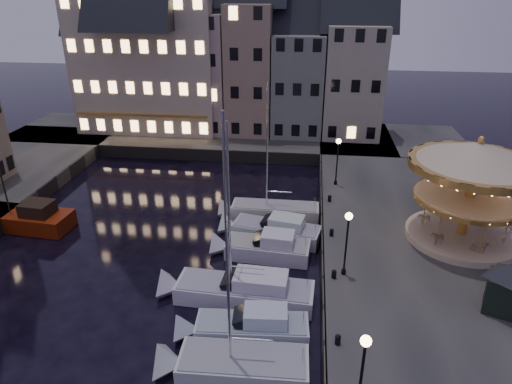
# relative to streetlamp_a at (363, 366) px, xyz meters

# --- Properties ---
(ground) EXTENTS (160.00, 160.00, 0.00)m
(ground) POSITION_rel_streetlamp_a_xyz_m (-7.20, 9.00, -4.02)
(ground) COLOR black
(ground) RESTS_ON ground
(quay_east) EXTENTS (16.00, 56.00, 1.30)m
(quay_east) POSITION_rel_streetlamp_a_xyz_m (6.80, 15.00, -3.37)
(quay_east) COLOR #474442
(quay_east) RESTS_ON ground
(quay_north) EXTENTS (44.00, 12.00, 1.30)m
(quay_north) POSITION_rel_streetlamp_a_xyz_m (-15.20, 37.00, -3.37)
(quay_north) COLOR #474442
(quay_north) RESTS_ON ground
(quaywall_e) EXTENTS (0.15, 44.00, 1.30)m
(quaywall_e) POSITION_rel_streetlamp_a_xyz_m (-1.20, 15.00, -3.37)
(quaywall_e) COLOR #47423A
(quaywall_e) RESTS_ON ground
(quaywall_n) EXTENTS (48.00, 0.15, 1.30)m
(quaywall_n) POSITION_rel_streetlamp_a_xyz_m (-13.20, 31.00, -3.37)
(quaywall_n) COLOR #47423A
(quaywall_n) RESTS_ON ground
(streetlamp_a) EXTENTS (0.44, 0.44, 4.17)m
(streetlamp_a) POSITION_rel_streetlamp_a_xyz_m (0.00, 0.00, 0.00)
(streetlamp_a) COLOR black
(streetlamp_a) RESTS_ON quay_east
(streetlamp_b) EXTENTS (0.44, 0.44, 4.17)m
(streetlamp_b) POSITION_rel_streetlamp_a_xyz_m (0.00, 10.00, 0.00)
(streetlamp_b) COLOR black
(streetlamp_b) RESTS_ON quay_east
(streetlamp_c) EXTENTS (0.44, 0.44, 4.17)m
(streetlamp_c) POSITION_rel_streetlamp_a_xyz_m (0.00, 23.50, 0.00)
(streetlamp_c) COLOR black
(streetlamp_c) RESTS_ON quay_east
(streetlamp_d) EXTENTS (0.44, 0.44, 4.17)m
(streetlamp_d) POSITION_rel_streetlamp_a_xyz_m (11.30, 17.00, 0.00)
(streetlamp_d) COLOR black
(streetlamp_d) RESTS_ON quay_east
(bollard_a) EXTENTS (0.30, 0.30, 0.57)m
(bollard_a) POSITION_rel_streetlamp_a_xyz_m (-0.60, 4.00, -2.41)
(bollard_a) COLOR black
(bollard_a) RESTS_ON quay_east
(bollard_b) EXTENTS (0.30, 0.30, 0.57)m
(bollard_b) POSITION_rel_streetlamp_a_xyz_m (-0.60, 9.50, -2.41)
(bollard_b) COLOR black
(bollard_b) RESTS_ON quay_east
(bollard_c) EXTENTS (0.30, 0.30, 0.57)m
(bollard_c) POSITION_rel_streetlamp_a_xyz_m (-0.60, 14.50, -2.41)
(bollard_c) COLOR black
(bollard_c) RESTS_ON quay_east
(bollard_d) EXTENTS (0.30, 0.30, 0.57)m
(bollard_d) POSITION_rel_streetlamp_a_xyz_m (-0.60, 20.00, -2.41)
(bollard_d) COLOR black
(bollard_d) RESTS_ON quay_east
(townhouse_na) EXTENTS (5.50, 8.00, 12.80)m
(townhouse_na) POSITION_rel_streetlamp_a_xyz_m (-26.70, 39.00, 3.76)
(townhouse_na) COLOR gray
(townhouse_na) RESTS_ON quay_north
(townhouse_nb) EXTENTS (6.16, 8.00, 13.80)m
(townhouse_nb) POSITION_rel_streetlamp_a_xyz_m (-21.25, 39.00, 4.26)
(townhouse_nb) COLOR slate
(townhouse_nb) RESTS_ON quay_north
(townhouse_nc) EXTENTS (6.82, 8.00, 14.80)m
(townhouse_nc) POSITION_rel_streetlamp_a_xyz_m (-15.20, 39.00, 4.76)
(townhouse_nc) COLOR #B49B8D
(townhouse_nc) RESTS_ON quay_north
(townhouse_nd) EXTENTS (5.50, 8.00, 15.80)m
(townhouse_nd) POSITION_rel_streetlamp_a_xyz_m (-9.45, 39.00, 5.26)
(townhouse_nd) COLOR #9C826A
(townhouse_nd) RESTS_ON quay_north
(townhouse_ne) EXTENTS (6.16, 8.00, 12.80)m
(townhouse_ne) POSITION_rel_streetlamp_a_xyz_m (-4.00, 39.00, 3.76)
(townhouse_ne) COLOR slate
(townhouse_ne) RESTS_ON quay_north
(townhouse_nf) EXTENTS (6.82, 8.00, 13.80)m
(townhouse_nf) POSITION_rel_streetlamp_a_xyz_m (2.05, 39.00, 4.26)
(townhouse_nf) COLOR #A89F8A
(townhouse_nf) RESTS_ON quay_north
(hotel_corner) EXTENTS (17.60, 9.00, 16.80)m
(hotel_corner) POSITION_rel_streetlamp_a_xyz_m (-21.20, 39.00, 5.76)
(hotel_corner) COLOR beige
(hotel_corner) RESTS_ON quay_north
(motorboat_a) EXTENTS (7.33, 2.61, 12.22)m
(motorboat_a) POSITION_rel_streetlamp_a_xyz_m (-5.65, 2.72, -3.48)
(motorboat_a) COLOR silver
(motorboat_a) RESTS_ON ground
(motorboat_b) EXTENTS (7.07, 2.45, 2.15)m
(motorboat_b) POSITION_rel_streetlamp_a_xyz_m (-5.41, 5.25, -3.38)
(motorboat_b) COLOR silver
(motorboat_b) RESTS_ON ground
(motorboat_c) EXTENTS (9.28, 2.85, 12.31)m
(motorboat_c) POSITION_rel_streetlamp_a_xyz_m (-6.24, 8.45, -3.34)
(motorboat_c) COLOR silver
(motorboat_c) RESTS_ON ground
(motorboat_d) EXTENTS (6.83, 2.65, 2.15)m
(motorboat_d) POSITION_rel_streetlamp_a_xyz_m (-5.35, 13.35, -3.38)
(motorboat_d) COLOR silver
(motorboat_d) RESTS_ON ground
(motorboat_e) EXTENTS (7.54, 3.48, 2.15)m
(motorboat_e) POSITION_rel_streetlamp_a_xyz_m (-4.96, 15.91, -3.38)
(motorboat_e) COLOR silver
(motorboat_e) RESTS_ON ground
(motorboat_f) EXTENTS (8.00, 2.06, 10.65)m
(motorboat_f) POSITION_rel_streetlamp_a_xyz_m (-5.49, 19.20, -3.49)
(motorboat_f) COLOR beige
(motorboat_f) RESTS_ON ground
(red_fishing_boat) EXTENTS (7.79, 3.24, 5.98)m
(red_fishing_boat) POSITION_rel_streetlamp_a_xyz_m (-24.02, 15.26, -3.32)
(red_fishing_boat) COLOR maroon
(red_fishing_boat) RESTS_ON ground
(carousel) EXTENTS (8.44, 8.44, 7.38)m
(carousel) POSITION_rel_streetlamp_a_xyz_m (8.22, 15.18, 2.15)
(carousel) COLOR #CDB48F
(carousel) RESTS_ON quay_east
(ticket_kiosk) EXTENTS (2.78, 2.78, 3.25)m
(ticket_kiosk) POSITION_rel_streetlamp_a_xyz_m (8.21, 7.67, -0.78)
(ticket_kiosk) COLOR black
(ticket_kiosk) RESTS_ON quay_east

